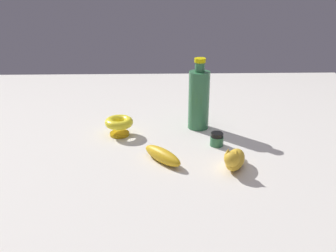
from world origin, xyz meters
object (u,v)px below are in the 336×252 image
at_px(bowl, 119,124).
at_px(banana, 162,155).
at_px(nail_polish_jar, 217,139).
at_px(cat_figurine, 234,159).
at_px(bottle_tall, 199,99).

bearing_deg(bowl, banana, 125.86).
bearing_deg(nail_polish_jar, cat_figurine, 99.26).
height_order(banana, nail_polish_jar, nail_polish_jar).
height_order(cat_figurine, banana, cat_figurine).
bearing_deg(cat_figurine, nail_polish_jar, -80.74).
xyz_separation_m(banana, bowl, (0.15, -0.21, 0.02)).
relative_size(nail_polish_jar, bottle_tall, 0.17).
bearing_deg(banana, cat_figurine, 36.40).
relative_size(cat_figurine, nail_polish_jar, 2.98).
height_order(cat_figurine, bowl, cat_figurine).
height_order(banana, bottle_tall, bottle_tall).
xyz_separation_m(cat_figurine, nail_polish_jar, (0.03, -0.17, -0.01)).
height_order(banana, bowl, bowl).
bearing_deg(bottle_tall, nail_polish_jar, 106.58).
xyz_separation_m(cat_figurine, bottle_tall, (0.08, -0.33, 0.08)).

